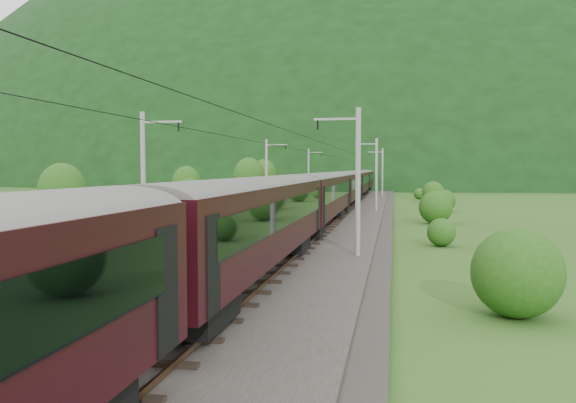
# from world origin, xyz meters

# --- Properties ---
(ground) EXTENTS (600.00, 600.00, 0.00)m
(ground) POSITION_xyz_m (0.00, 0.00, 0.00)
(ground) COLOR #314C17
(ground) RESTS_ON ground
(railbed) EXTENTS (14.00, 220.00, 0.30)m
(railbed) POSITION_xyz_m (0.00, 10.00, 0.15)
(railbed) COLOR #38332D
(railbed) RESTS_ON ground
(track_left) EXTENTS (2.40, 220.00, 0.27)m
(track_left) POSITION_xyz_m (-2.40, 10.00, 0.37)
(track_left) COLOR brown
(track_left) RESTS_ON railbed
(track_right) EXTENTS (2.40, 220.00, 0.27)m
(track_right) POSITION_xyz_m (2.40, 10.00, 0.37)
(track_right) COLOR brown
(track_right) RESTS_ON railbed
(catenary_left) EXTENTS (2.54, 192.28, 8.00)m
(catenary_left) POSITION_xyz_m (-6.12, 32.00, 4.50)
(catenary_left) COLOR gray
(catenary_left) RESTS_ON railbed
(catenary_right) EXTENTS (2.54, 192.28, 8.00)m
(catenary_right) POSITION_xyz_m (6.12, 32.00, 4.50)
(catenary_right) COLOR gray
(catenary_right) RESTS_ON railbed
(overhead_wires) EXTENTS (4.83, 198.00, 0.03)m
(overhead_wires) POSITION_xyz_m (0.00, 10.00, 7.10)
(overhead_wires) COLOR black
(overhead_wires) RESTS_ON ground
(mountain_main) EXTENTS (504.00, 360.00, 244.00)m
(mountain_main) POSITION_xyz_m (0.00, 260.00, 0.00)
(mountain_main) COLOR black
(mountain_main) RESTS_ON ground
(mountain_ridge) EXTENTS (336.00, 280.00, 132.00)m
(mountain_ridge) POSITION_xyz_m (-120.00, 300.00, 0.00)
(mountain_ridge) COLOR black
(mountain_ridge) RESTS_ON ground
(train) EXTENTS (2.90, 160.06, 5.03)m
(train) POSITION_xyz_m (2.40, 35.68, 3.45)
(train) COLOR black
(train) RESTS_ON ground
(hazard_post_near) EXTENTS (0.18, 0.18, 1.65)m
(hazard_post_near) POSITION_xyz_m (-0.42, 40.77, 1.13)
(hazard_post_near) COLOR red
(hazard_post_near) RESTS_ON railbed
(hazard_post_far) EXTENTS (0.16, 0.16, 1.49)m
(hazard_post_far) POSITION_xyz_m (0.45, 48.61, 1.04)
(hazard_post_far) COLOR red
(hazard_post_far) RESTS_ON railbed
(signal) EXTENTS (0.26, 0.26, 2.31)m
(signal) POSITION_xyz_m (-3.53, 53.36, 1.66)
(signal) COLOR black
(signal) RESTS_ON railbed
(vegetation_left) EXTENTS (10.99, 141.07, 6.63)m
(vegetation_left) POSITION_xyz_m (-14.75, 21.17, 3.01)
(vegetation_left) COLOR #1F4A13
(vegetation_left) RESTS_ON ground
(vegetation_right) EXTENTS (5.47, 102.97, 2.83)m
(vegetation_right) POSITION_xyz_m (12.89, 15.38, 1.24)
(vegetation_right) COLOR #1F4A13
(vegetation_right) RESTS_ON ground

